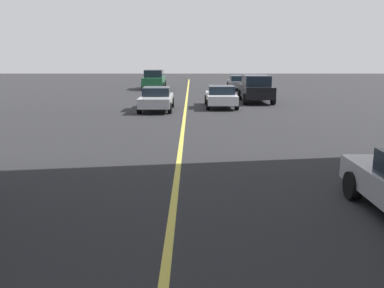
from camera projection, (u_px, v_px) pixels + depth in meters
lane_centre_line at (183, 129)px, 18.29m from camera, size 80.00×0.16×0.01m
car_black_far at (256, 88)px, 28.80m from camera, size 4.70×2.14×1.88m
car_grey_parked_a at (238, 82)px, 39.54m from camera, size 4.40×1.95×1.37m
car_green_near at (154, 79)px, 40.39m from camera, size 4.70×2.14×1.88m
car_white_trailing at (221, 96)px, 26.01m from camera, size 4.40×1.95×1.37m
car_silver_mid at (157, 98)px, 24.58m from camera, size 4.40×1.95×1.37m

